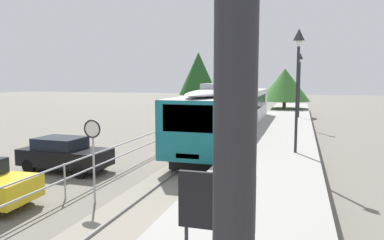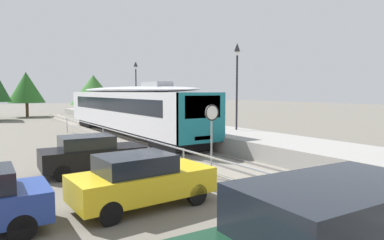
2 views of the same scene
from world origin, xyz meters
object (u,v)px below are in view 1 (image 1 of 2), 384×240
object	(u,v)px
platform_lamp_mid_platform	(298,67)
parked_hatchback_black	(64,154)
platform_lamp_far_end	(300,73)
speed_limit_sign	(93,140)
platform_notice_board	(216,206)
commuter_train	(232,109)

from	to	relation	value
platform_lamp_mid_platform	parked_hatchback_black	world-z (taller)	platform_lamp_mid_platform
platform_lamp_mid_platform	platform_lamp_far_end	distance (m)	15.50
platform_lamp_far_end	speed_limit_sign	distance (m)	22.63
speed_limit_sign	platform_notice_board	bearing A→B (deg)	-43.80
speed_limit_sign	platform_lamp_mid_platform	bearing A→B (deg)	43.88
platform_notice_board	parked_hatchback_black	distance (m)	12.29
platform_lamp_far_end	parked_hatchback_black	size ratio (longest dim) A/B	1.31
platform_lamp_far_end	speed_limit_sign	world-z (taller)	platform_lamp_far_end
platform_notice_board	speed_limit_sign	bearing A→B (deg)	136.20
commuter_train	parked_hatchback_black	size ratio (longest dim) A/B	4.91
commuter_train	platform_notice_board	xyz separation A→B (m)	(3.19, -18.64, 0.04)
commuter_train	speed_limit_sign	bearing A→B (deg)	-98.85
commuter_train	platform_notice_board	distance (m)	18.91
platform_notice_board	speed_limit_sign	world-z (taller)	speed_limit_sign
platform_lamp_far_end	platform_notice_board	xyz separation A→B (m)	(-1.03, -26.67, -2.44)
platform_notice_board	parked_hatchback_black	bearing A→B (deg)	136.45
platform_notice_board	platform_lamp_mid_platform	bearing A→B (deg)	84.75
commuter_train	platform_lamp_far_end	distance (m)	9.41
platform_lamp_mid_platform	commuter_train	bearing A→B (deg)	119.50
platform_lamp_mid_platform	parked_hatchback_black	size ratio (longest dim) A/B	1.31
platform_lamp_mid_platform	platform_lamp_far_end	size ratio (longest dim) A/B	1.00
platform_lamp_mid_platform	speed_limit_sign	world-z (taller)	platform_lamp_mid_platform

